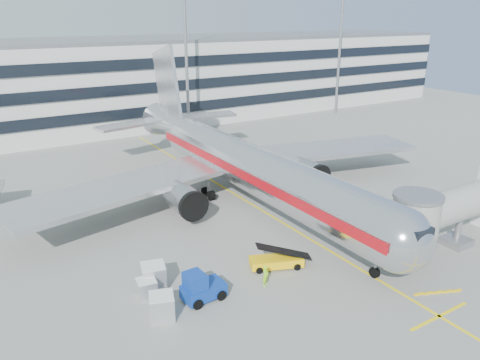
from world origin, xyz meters
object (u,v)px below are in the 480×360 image
cargo_container_front (162,306)px  ramp_worker (266,276)px  baggage_tug (201,288)px  main_jet (243,163)px  cargo_container_right (154,276)px  belt_loader (276,261)px  cargo_container_left (147,289)px

cargo_container_front → ramp_worker: 8.38m
baggage_tug → ramp_worker: (5.11, -0.91, -0.16)m
main_jet → cargo_container_right: main_jet is taller
belt_loader → cargo_container_front: size_ratio=2.21×
cargo_container_left → cargo_container_front: 2.89m
belt_loader → cargo_container_right: bearing=165.2°
cargo_container_left → cargo_container_front: cargo_container_front is taller
cargo_container_right → ramp_worker: 8.58m
main_jet → belt_loader: (-5.72, -14.31, -3.61)m
belt_loader → cargo_container_right: belt_loader is taller
belt_loader → cargo_container_front: 10.79m
cargo_container_left → cargo_container_front: size_ratio=0.73×
main_jet → baggage_tug: main_jet is taller
belt_loader → cargo_container_right: size_ratio=2.16×
main_jet → cargo_container_front: (-16.43, -15.65, -3.35)m
belt_loader → ramp_worker: belt_loader is taller
baggage_tug → cargo_container_left: 4.06m
baggage_tug → cargo_container_left: size_ratio=2.08×
main_jet → cargo_container_left: (-16.42, -12.77, -3.50)m
belt_loader → baggage_tug: bearing=-173.2°
main_jet → cargo_container_left: size_ratio=33.29×
ramp_worker → cargo_container_front: bearing=150.2°
ramp_worker → belt_loader: bearing=10.8°
cargo_container_left → cargo_container_front: (-0.01, -2.88, 0.16)m
cargo_container_left → ramp_worker: ramp_worker is taller
main_jet → cargo_container_right: (-15.45, -11.74, -3.29)m
belt_loader → cargo_container_front: belt_loader is taller
main_jet → cargo_container_front: 22.94m
belt_loader → ramp_worker: size_ratio=2.75×
main_jet → ramp_worker: size_ratio=30.04×
cargo_container_left → cargo_container_right: cargo_container_right is taller
cargo_container_right → cargo_container_front: (-0.98, -3.92, -0.06)m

